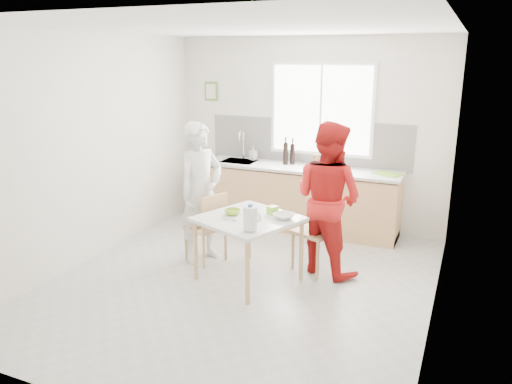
% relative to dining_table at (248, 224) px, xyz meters
% --- Properties ---
extents(ground, '(4.50, 4.50, 0.00)m').
position_rel_dining_table_xyz_m(ground, '(-0.03, -0.12, -0.65)').
color(ground, '#B7B7B2').
rests_on(ground, ground).
extents(room_shell, '(4.50, 4.50, 4.50)m').
position_rel_dining_table_xyz_m(room_shell, '(-0.03, -0.12, 0.99)').
color(room_shell, silver).
rests_on(room_shell, ground).
extents(window, '(1.50, 0.06, 1.30)m').
position_rel_dining_table_xyz_m(window, '(0.17, 2.11, 1.05)').
color(window, white).
rests_on(window, room_shell).
extents(backsplash, '(3.00, 0.02, 0.65)m').
position_rel_dining_table_xyz_m(backsplash, '(-0.03, 2.12, 0.57)').
color(backsplash, white).
rests_on(backsplash, room_shell).
extents(picture_frame, '(0.22, 0.03, 0.28)m').
position_rel_dining_table_xyz_m(picture_frame, '(-1.58, 2.12, 1.25)').
color(picture_frame, '#52823B').
rests_on(picture_frame, room_shell).
extents(kitchen_counter, '(2.84, 0.64, 1.37)m').
position_rel_dining_table_xyz_m(kitchen_counter, '(-0.04, 1.83, -0.24)').
color(kitchen_counter, tan).
rests_on(kitchen_counter, ground).
extents(dining_table, '(1.23, 1.23, 0.73)m').
position_rel_dining_table_xyz_m(dining_table, '(0.00, 0.00, 0.00)').
color(dining_table, silver).
rests_on(dining_table, ground).
extents(chair_left, '(0.52, 0.52, 0.87)m').
position_rel_dining_table_xyz_m(chair_left, '(-0.64, 0.25, -0.18)').
color(chair_left, tan).
rests_on(chair_left, ground).
extents(chair_far, '(0.56, 0.56, 0.93)m').
position_rel_dining_table_xyz_m(chair_far, '(0.63, 0.64, -0.14)').
color(chair_far, tan).
rests_on(chair_far, ground).
extents(person_white, '(0.61, 0.73, 1.70)m').
position_rel_dining_table_xyz_m(person_white, '(-0.76, 0.30, 0.20)').
color(person_white, silver).
rests_on(person_white, ground).
extents(person_red, '(1.04, 0.93, 1.75)m').
position_rel_dining_table_xyz_m(person_red, '(0.73, 0.58, 0.22)').
color(person_red, red).
rests_on(person_red, ground).
extents(bowl_green, '(0.24, 0.24, 0.06)m').
position_rel_dining_table_xyz_m(bowl_green, '(-0.20, 0.03, 0.10)').
color(bowl_green, '#8EBF2C').
rests_on(bowl_green, dining_table).
extents(bowl_white, '(0.29, 0.29, 0.06)m').
position_rel_dining_table_xyz_m(bowl_white, '(0.37, 0.12, 0.10)').
color(bowl_white, silver).
rests_on(bowl_white, dining_table).
extents(milk_jug, '(0.20, 0.15, 0.26)m').
position_rel_dining_table_xyz_m(milk_jug, '(0.20, -0.38, 0.22)').
color(milk_jug, white).
rests_on(milk_jug, dining_table).
extents(green_box, '(0.13, 0.13, 0.09)m').
position_rel_dining_table_xyz_m(green_box, '(0.20, 0.22, 0.12)').
color(green_box, '#89CF2F').
rests_on(green_box, dining_table).
extents(spoon, '(0.16, 0.02, 0.01)m').
position_rel_dining_table_xyz_m(spoon, '(-0.15, -0.18, 0.09)').
color(spoon, '#A5A5AA').
rests_on(spoon, dining_table).
extents(cutting_board, '(0.42, 0.37, 0.01)m').
position_rel_dining_table_xyz_m(cutting_board, '(1.18, 1.86, 0.27)').
color(cutting_board, '#71BC2B').
rests_on(cutting_board, kitchen_counter).
extents(wine_bottle_a, '(0.07, 0.07, 0.32)m').
position_rel_dining_table_xyz_m(wine_bottle_a, '(-0.28, 1.90, 0.43)').
color(wine_bottle_a, black).
rests_on(wine_bottle_a, kitchen_counter).
extents(wine_bottle_b, '(0.07, 0.07, 0.30)m').
position_rel_dining_table_xyz_m(wine_bottle_b, '(-0.19, 1.94, 0.42)').
color(wine_bottle_b, black).
rests_on(wine_bottle_b, kitchen_counter).
extents(jar_amber, '(0.06, 0.06, 0.16)m').
position_rel_dining_table_xyz_m(jar_amber, '(0.15, 1.98, 0.35)').
color(jar_amber, brown).
rests_on(jar_amber, kitchen_counter).
extents(soap_bottle, '(0.11, 0.11, 0.20)m').
position_rel_dining_table_xyz_m(soap_bottle, '(-0.83, 2.01, 0.37)').
color(soap_bottle, '#999999').
rests_on(soap_bottle, kitchen_counter).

